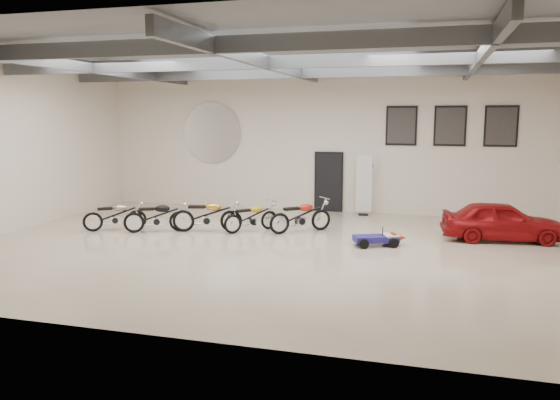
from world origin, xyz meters
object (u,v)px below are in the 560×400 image
(motorcycle_gold, at_px, (207,214))
(go_kart, at_px, (380,236))
(motorcycle_silver, at_px, (115,215))
(vintage_car, at_px, (502,221))
(motorcycle_yellow, at_px, (251,216))
(motorcycle_black, at_px, (157,216))
(motorcycle_red, at_px, (301,215))
(banner_stand, at_px, (364,187))

(motorcycle_gold, relative_size, go_kart, 1.42)
(motorcycle_silver, xyz_separation_m, vintage_car, (11.11, 1.70, 0.08))
(motorcycle_yellow, xyz_separation_m, vintage_car, (7.08, 0.75, 0.09))
(motorcycle_silver, height_order, motorcycle_yellow, motorcycle_silver)
(motorcycle_black, height_order, motorcycle_red, motorcycle_red)
(motorcycle_gold, bearing_deg, motorcycle_silver, 176.62)
(banner_stand, bearing_deg, motorcycle_gold, -149.86)
(motorcycle_gold, bearing_deg, vintage_car, -6.17)
(banner_stand, height_order, motorcycle_red, banner_stand)
(banner_stand, distance_m, motorcycle_silver, 8.33)
(motorcycle_yellow, relative_size, go_kart, 1.22)
(banner_stand, distance_m, go_kart, 4.61)
(banner_stand, height_order, motorcycle_gold, banner_stand)
(banner_stand, bearing_deg, motorcycle_yellow, -142.86)
(motorcycle_silver, height_order, go_kart, motorcycle_silver)
(motorcycle_silver, bearing_deg, vintage_car, -24.63)
(motorcycle_silver, xyz_separation_m, motorcycle_gold, (2.79, 0.53, 0.06))
(motorcycle_black, distance_m, motorcycle_red, 4.28)
(motorcycle_gold, xyz_separation_m, motorcycle_yellow, (1.24, 0.42, -0.07))
(banner_stand, height_order, vintage_car, banner_stand)
(motorcycle_silver, distance_m, vintage_car, 11.24)
(banner_stand, height_order, motorcycle_yellow, banner_stand)
(motorcycle_silver, xyz_separation_m, motorcycle_yellow, (4.03, 0.95, -0.01))
(motorcycle_silver, xyz_separation_m, motorcycle_red, (5.48, 1.23, 0.04))
(motorcycle_yellow, bearing_deg, banner_stand, 5.03)
(motorcycle_silver, relative_size, vintage_car, 0.56)
(motorcycle_red, bearing_deg, banner_stand, 26.47)
(motorcycle_black, distance_m, vintage_car, 9.89)
(motorcycle_yellow, distance_m, go_kart, 3.99)
(go_kart, relative_size, vintage_car, 0.45)
(go_kart, bearing_deg, motorcycle_gold, 152.56)
(banner_stand, distance_m, motorcycle_red, 3.68)
(banner_stand, xyz_separation_m, motorcycle_silver, (-6.93, -4.58, -0.54))
(motorcycle_gold, relative_size, motorcycle_red, 1.04)
(banner_stand, height_order, motorcycle_black, banner_stand)
(motorcycle_silver, xyz_separation_m, motorcycle_black, (1.34, 0.11, 0.02))
(motorcycle_black, height_order, motorcycle_yellow, motorcycle_black)
(go_kart, xyz_separation_m, vintage_car, (3.18, 1.55, 0.29))
(motorcycle_black, height_order, motorcycle_gold, motorcycle_gold)
(motorcycle_yellow, bearing_deg, motorcycle_silver, 146.99)
(motorcycle_gold, relative_size, motorcycle_yellow, 1.16)
(motorcycle_black, xyz_separation_m, go_kart, (6.59, 0.04, -0.23))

